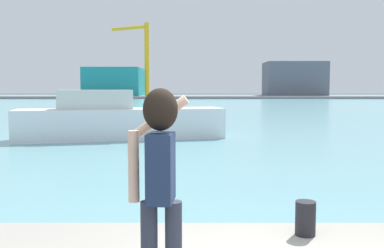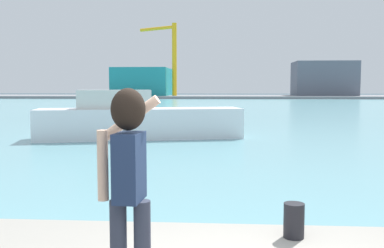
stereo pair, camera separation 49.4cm
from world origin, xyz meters
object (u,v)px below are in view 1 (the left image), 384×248
Objects in this scene: harbor_bollard at (304,218)px; warehouse_left at (113,82)px; boat_moored at (116,120)px; warehouse_right at (293,79)px; person_photographer at (158,172)px; port_crane at (141,52)px.

warehouse_left is (-18.43, 90.14, 2.80)m from harbor_bollard.
boat_moored is (-4.61, 13.93, 0.09)m from harbor_bollard.
harbor_bollard is 93.77m from warehouse_right.
person_photographer is at bearing -79.60° from warehouse_left.
warehouse_left is at bearing -178.47° from warehouse_right.
boat_moored is 0.73× the size of warehouse_left.
warehouse_right reaches higher than person_photographer.
warehouse_right is (26.09, 77.28, 3.38)m from boat_moored.
warehouse_left reaches higher than harbor_bollard.
person_photographer is at bearing -103.98° from warehouse_right.
boat_moored is 77.51m from warehouse_left.
port_crane reaches higher than harbor_bollard.
warehouse_left is at bearing 153.57° from port_crane.
person_photographer reaches higher than harbor_bollard.
person_photographer is 0.11× the size of port_crane.
warehouse_right is (21.48, 91.21, 3.47)m from harbor_bollard.
warehouse_left is at bearing 14.95° from person_photographer.
warehouse_left is at bearing 87.15° from boat_moored.
port_crane is (6.66, -3.31, 6.21)m from warehouse_left.
warehouse_right is at bearing 58.22° from boat_moored.
harbor_bollard is at bearing -41.71° from person_photographer.
harbor_bollard is 92.05m from warehouse_left.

